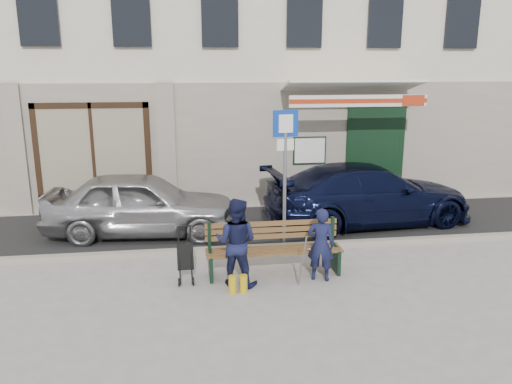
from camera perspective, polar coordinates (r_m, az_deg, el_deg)
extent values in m
plane|color=#9E9991|center=(8.63, -1.27, -10.45)|extent=(80.00, 80.00, 0.00)
cube|color=#282828|center=(11.50, -3.10, -4.04)|extent=(60.00, 3.20, 0.01)
cube|color=#9E9384|center=(9.98, -2.30, -6.58)|extent=(60.00, 0.18, 0.12)
cube|color=beige|center=(16.38, -5.09, 19.01)|extent=(20.00, 7.00, 10.00)
cube|color=#9E9384|center=(12.94, -3.92, 5.25)|extent=(20.00, 0.12, 3.20)
cube|color=maroon|center=(13.18, -17.99, 4.54)|extent=(2.50, 0.12, 2.00)
cube|color=black|center=(13.82, 13.39, 4.21)|extent=(1.60, 0.10, 2.60)
cube|color=black|center=(14.27, 12.69, 4.14)|extent=(1.25, 0.90, 2.40)
cube|color=white|center=(13.22, 6.16, 4.74)|extent=(0.80, 0.03, 0.65)
cube|color=white|center=(13.09, 10.50, 11.67)|extent=(3.40, 1.72, 0.42)
cube|color=white|center=(12.30, 11.70, 10.16)|extent=(3.40, 0.05, 0.28)
cube|color=#A52E14|center=(12.27, 11.75, 10.15)|extent=(3.40, 0.02, 0.10)
imported|color=#AAAAAF|center=(11.12, -13.01, -1.31)|extent=(4.22, 2.00, 1.39)
imported|color=black|center=(11.91, 12.72, -0.23)|extent=(5.05, 2.49, 1.41)
cylinder|color=gray|center=(9.92, 3.30, 1.01)|extent=(0.07, 0.07, 2.68)
cube|color=#0B36A7|center=(9.72, 3.40, 7.82)|extent=(0.51, 0.12, 0.52)
cube|color=white|center=(9.69, 3.44, 7.80)|extent=(0.29, 0.07, 0.35)
cube|color=white|center=(9.78, 3.37, 5.42)|extent=(0.35, 0.09, 0.23)
cube|color=brown|center=(8.83, 2.09, -6.70)|extent=(2.40, 0.50, 0.04)
cube|color=brown|center=(8.99, 1.79, -4.34)|extent=(2.40, 0.10, 0.36)
cube|color=black|center=(8.80, -5.21, -8.41)|extent=(0.06, 0.50, 0.45)
cube|color=black|center=(9.16, 9.05, -7.59)|extent=(0.06, 0.50, 0.45)
cube|color=white|center=(8.88, 7.00, -6.46)|extent=(0.34, 0.25, 0.11)
cylinder|color=gray|center=(8.27, 5.32, -7.87)|extent=(0.07, 0.34, 0.96)
cylinder|color=gold|center=(8.25, -2.70, -10.51)|extent=(0.13, 0.13, 0.30)
cylinder|color=gold|center=(8.27, -1.44, -10.45)|extent=(0.13, 0.13, 0.30)
imported|color=#151839|center=(8.63, 7.42, -5.97)|extent=(0.54, 0.45, 1.28)
imported|color=#15183A|center=(8.35, -2.28, -5.74)|extent=(0.89, 0.81, 1.50)
cylinder|color=black|center=(8.61, -8.80, -10.16)|extent=(0.03, 0.14, 0.14)
cylinder|color=black|center=(8.61, -7.19, -10.10)|extent=(0.03, 0.14, 0.14)
cube|color=black|center=(8.65, -8.09, -7.32)|extent=(0.28, 0.26, 0.47)
cylinder|color=black|center=(8.59, -8.20, -3.88)|extent=(0.26, 0.03, 0.02)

